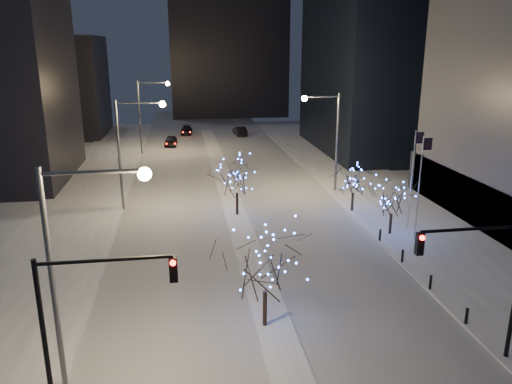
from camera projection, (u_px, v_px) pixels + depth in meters
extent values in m
cube|color=silver|center=(225.00, 183.00, 54.73)|extent=(20.00, 130.00, 0.02)
cube|color=white|center=(229.00, 195.00, 49.97)|extent=(2.00, 80.00, 0.15)
cube|color=white|center=(415.00, 221.00, 42.64)|extent=(10.00, 90.00, 0.15)
cube|color=white|center=(61.00, 240.00, 38.47)|extent=(8.00, 90.00, 0.15)
cube|color=black|center=(47.00, 87.00, 81.94)|extent=(18.00, 16.00, 16.00)
cube|color=black|center=(227.00, 13.00, 103.74)|extent=(24.00, 14.00, 42.00)
cylinder|color=#595E66|center=(53.00, 284.00, 20.58)|extent=(0.24, 0.24, 10.00)
cylinder|color=#595E66|center=(92.00, 172.00, 19.54)|extent=(4.00, 0.16, 0.16)
sphere|color=#FFC47F|center=(145.00, 174.00, 19.87)|extent=(0.56, 0.56, 0.56)
cylinder|color=#595E66|center=(119.00, 157.00, 44.30)|extent=(0.24, 0.24, 10.00)
cylinder|color=#595E66|center=(139.00, 103.00, 43.26)|extent=(4.00, 0.16, 0.16)
sphere|color=#FFC47F|center=(162.00, 104.00, 43.59)|extent=(0.56, 0.56, 0.56)
cylinder|color=#595E66|center=(140.00, 118.00, 68.01)|extent=(0.24, 0.24, 10.00)
cylinder|color=#595E66|center=(153.00, 83.00, 66.97)|extent=(4.00, 0.16, 0.16)
sphere|color=#FFC47F|center=(168.00, 84.00, 67.30)|extent=(0.56, 0.56, 0.56)
cylinder|color=#595E66|center=(337.00, 144.00, 50.16)|extent=(0.24, 0.24, 10.00)
cylinder|color=#595E66|center=(322.00, 97.00, 48.58)|extent=(3.50, 0.16, 0.16)
sphere|color=#FFC47F|center=(304.00, 98.00, 48.37)|extent=(0.56, 0.56, 0.56)
cylinder|color=black|center=(45.00, 343.00, 19.11)|extent=(0.20, 0.20, 7.00)
cylinder|color=black|center=(105.00, 260.00, 18.54)|extent=(5.00, 0.14, 0.14)
cube|color=black|center=(173.00, 269.00, 19.05)|extent=(0.32, 0.28, 1.00)
sphere|color=#FF0C05|center=(173.00, 263.00, 18.78)|extent=(0.22, 0.22, 0.22)
cylinder|color=black|center=(475.00, 229.00, 21.71)|extent=(5.00, 0.14, 0.14)
cube|color=black|center=(420.00, 244.00, 21.51)|extent=(0.32, 0.28, 1.00)
sphere|color=#FF0C05|center=(422.00, 238.00, 21.24)|extent=(0.22, 0.22, 0.22)
cylinder|color=silver|center=(419.00, 189.00, 37.41)|extent=(0.10, 0.10, 8.00)
cube|color=black|center=(428.00, 144.00, 36.50)|extent=(0.70, 0.03, 0.90)
cylinder|color=silver|center=(412.00, 180.00, 39.87)|extent=(0.10, 0.10, 8.00)
cube|color=black|center=(420.00, 138.00, 38.96)|extent=(0.70, 0.03, 0.90)
cylinder|color=black|center=(467.00, 316.00, 26.62)|extent=(0.16, 0.16, 0.90)
cylinder|color=black|center=(431.00, 282.00, 30.42)|extent=(0.16, 0.16, 0.90)
cylinder|color=black|center=(402.00, 256.00, 34.21)|extent=(0.16, 0.16, 0.90)
cylinder|color=black|center=(380.00, 235.00, 38.01)|extent=(0.16, 0.16, 0.90)
imported|color=black|center=(171.00, 141.00, 74.79)|extent=(2.06, 4.43, 1.47)
imported|color=black|center=(240.00, 131.00, 83.40)|extent=(2.08, 4.74, 1.51)
imported|color=black|center=(186.00, 130.00, 84.51)|extent=(2.13, 4.63, 1.31)
cylinder|color=black|center=(265.00, 308.00, 26.33)|extent=(0.22, 0.22, 1.97)
cylinder|color=black|center=(237.00, 204.00, 43.77)|extent=(0.22, 0.22, 1.96)
cylinder|color=black|center=(390.00, 224.00, 39.37)|extent=(0.22, 0.22, 1.63)
cylinder|color=black|center=(352.00, 202.00, 44.82)|extent=(0.22, 0.22, 1.66)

